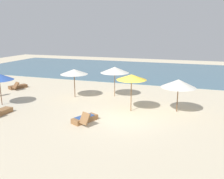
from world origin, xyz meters
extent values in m
plane|color=beige|center=(0.00, 0.00, 0.00)|extent=(60.00, 60.00, 0.00)
cube|color=#476B7F|center=(0.00, 17.00, 0.03)|extent=(48.00, 16.00, 0.06)
cylinder|color=brown|center=(-4.73, 3.17, 1.05)|extent=(0.06, 0.06, 2.09)
cone|color=silver|center=(-4.73, 3.17, 1.96)|extent=(2.06, 2.06, 0.38)
cylinder|color=brown|center=(2.87, 2.15, 1.00)|extent=(0.06, 0.06, 2.00)
cone|color=silver|center=(2.87, 2.15, 1.80)|extent=(2.13, 2.13, 0.50)
cylinder|color=olive|center=(0.12, 1.36, 1.14)|extent=(0.06, 0.06, 2.29)
cone|color=gold|center=(0.12, 1.36, 2.17)|extent=(1.85, 1.85, 0.33)
cylinder|color=brown|center=(-1.93, 4.35, 1.12)|extent=(0.05, 0.05, 2.23)
cone|color=silver|center=(-1.93, 4.35, 2.06)|extent=(2.17, 2.17, 0.45)
cylinder|color=brown|center=(-8.57, -0.18, 1.05)|extent=(0.06, 0.06, 2.11)
cube|color=brown|center=(-10.78, 4.16, 0.14)|extent=(1.21, 1.61, 0.28)
cube|color=brown|center=(-10.46, 3.53, 0.42)|extent=(0.72, 0.67, 0.55)
cube|color=olive|center=(-1.87, -1.25, 0.14)|extent=(1.18, 1.61, 0.28)
cube|color=olive|center=(-1.57, -1.88, 0.44)|extent=(0.68, 0.59, 0.60)
cube|color=#2D4C8C|center=(-1.87, -1.25, 0.30)|extent=(0.91, 1.17, 0.03)
cube|color=olive|center=(-7.21, -1.82, 0.14)|extent=(0.69, 1.53, 0.28)
camera|label=1|loc=(3.63, -12.86, 4.97)|focal=38.97mm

